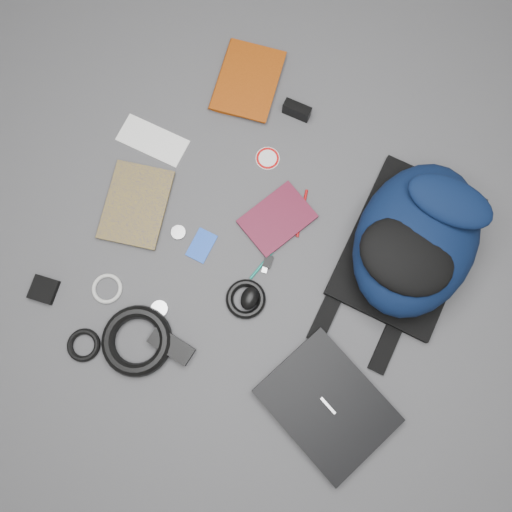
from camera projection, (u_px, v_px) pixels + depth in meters
The scene contains 24 objects.
ground at pixel (256, 257), 1.51m from camera, with size 4.00×4.00×0.00m, color #4F4F51.
backpack at pixel (416, 239), 1.41m from camera, with size 0.36×0.52×0.22m, color black, non-canonical shape.
laptop at pixel (327, 405), 1.41m from camera, with size 0.35×0.27×0.03m, color black.
textbook_red at pixel (219, 74), 1.62m from camera, with size 0.19×0.26×0.03m, color #823007.
comic_book at pixel (107, 199), 1.54m from camera, with size 0.19×0.26×0.02m, color gold.
envelope at pixel (153, 140), 1.59m from camera, with size 0.22×0.10×0.00m, color white.
dvd_case at pixel (277, 219), 1.53m from camera, with size 0.15×0.21×0.02m, color #480D1E.
compact_camera at pixel (297, 110), 1.58m from camera, with size 0.09×0.03×0.05m, color black.
sticker_disc at pixel (268, 158), 1.58m from camera, with size 0.08×0.08×0.00m, color white.
pen_teal at pixel (266, 260), 1.51m from camera, with size 0.01×0.01×0.14m, color #0D7867.
pen_red at pixel (302, 213), 1.54m from camera, with size 0.01×0.01×0.15m, color #A90D0D.
id_badge at pixel (202, 245), 1.52m from camera, with size 0.06×0.10×0.00m, color blue.
usb_black at pixel (260, 232), 1.52m from camera, with size 0.02×0.06×0.01m, color black.
usb_silver at pixel (265, 267), 1.51m from camera, with size 0.02×0.04×0.01m, color #ADADB0.
key_fob at pixel (268, 262), 1.51m from camera, with size 0.02×0.04×0.01m, color black.
mouse at pixel (250, 298), 1.47m from camera, with size 0.05×0.07×0.04m, color black.
headphone_left at pixel (178, 232), 1.52m from camera, with size 0.04×0.04×0.01m, color #A8A8AA.
headphone_right at pixel (160, 309), 1.48m from camera, with size 0.05×0.05×0.01m, color silver.
cable_coil at pixel (246, 299), 1.48m from camera, with size 0.12×0.12×0.02m, color black.
power_brick at pixel (172, 346), 1.45m from camera, with size 0.13×0.06×0.03m, color black.
power_cord_coil at pixel (137, 341), 1.45m from camera, with size 0.21×0.21×0.04m, color black.
pouch at pixel (44, 290), 1.49m from camera, with size 0.07×0.07×0.02m, color black.
earbud_coil at pixel (84, 345), 1.45m from camera, with size 0.10×0.10×0.02m, color black.
white_cable_coil at pixel (107, 289), 1.49m from camera, with size 0.09×0.09×0.01m, color silver.
Camera 1 is at (0.16, -0.25, 1.49)m, focal length 35.00 mm.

